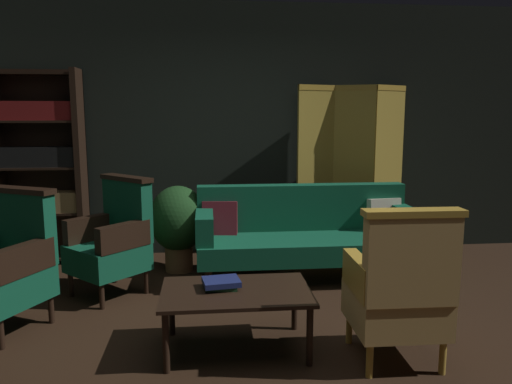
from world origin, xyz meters
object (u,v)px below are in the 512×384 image
object	(u,v)px
coffee_table	(236,297)
armchair_wing_right	(7,264)
bookshelf	(40,164)
book_navy_cloth	(221,282)
armchair_wing_left	(113,240)
book_green_cloth	(221,286)
folding_screen	(352,168)
potted_plant	(178,222)
armchair_gilt_accent	(399,290)
velvet_couch	(305,231)

from	to	relation	value
coffee_table	armchair_wing_right	distance (m)	1.75
bookshelf	book_navy_cloth	bearing A→B (deg)	-50.01
armchair_wing_left	armchair_wing_right	bearing A→B (deg)	-134.98
book_green_cloth	folding_screen	bearing A→B (deg)	54.82
armchair_wing_left	armchair_wing_right	world-z (taller)	same
armchair_wing_right	book_green_cloth	distance (m)	1.64
armchair_wing_left	potted_plant	xyz separation A→B (m)	(0.54, 0.60, 0.01)
armchair_gilt_accent	armchair_wing_right	bearing A→B (deg)	163.07
book_green_cloth	book_navy_cloth	bearing A→B (deg)	0.00
armchair_wing_left	book_navy_cloth	world-z (taller)	armchair_wing_left
coffee_table	armchair_wing_left	xyz separation A→B (m)	(-1.01, 1.18, 0.12)
folding_screen	potted_plant	xyz separation A→B (m)	(-1.93, -0.47, -0.48)
folding_screen	armchair_wing_right	distance (m)	3.60
velvet_couch	coffee_table	distance (m)	1.68
folding_screen	potted_plant	size ratio (longest dim) A/B	2.18
armchair_wing_right	potted_plant	size ratio (longest dim) A/B	1.19
velvet_couch	coffee_table	bearing A→B (deg)	-117.35
armchair_wing_left	book_navy_cloth	size ratio (longest dim) A/B	4.27
armchair_wing_right	potted_plant	xyz separation A→B (m)	(1.19, 1.25, 0.01)
armchair_gilt_accent	book_green_cloth	size ratio (longest dim) A/B	4.89
armchair_wing_right	velvet_couch	bearing A→B (deg)	21.58
armchair_wing_left	coffee_table	bearing A→B (deg)	-49.32
armchair_gilt_accent	armchair_wing_left	bearing A→B (deg)	144.11
bookshelf	armchair_wing_right	distance (m)	1.82
folding_screen	armchair_gilt_accent	distance (m)	2.62
bookshelf	armchair_wing_right	size ratio (longest dim) A/B	1.97
armchair_wing_right	book_navy_cloth	distance (m)	1.64
coffee_table	armchair_wing_right	bearing A→B (deg)	162.46
armchair_gilt_accent	potted_plant	bearing A→B (deg)	125.89
armchair_wing_left	book_green_cloth	world-z (taller)	armchair_wing_left
velvet_couch	potted_plant	distance (m)	1.28
book_navy_cloth	armchair_wing_left	bearing A→B (deg)	128.96
bookshelf	coffee_table	xyz separation A→B (m)	(1.93, -2.23, -0.69)
book_green_cloth	armchair_wing_right	bearing A→B (deg)	162.95
armchair_wing_left	potted_plant	bearing A→B (deg)	48.12
book_navy_cloth	coffee_table	bearing A→B (deg)	-25.03
book_green_cloth	coffee_table	bearing A→B (deg)	-25.03
coffee_table	book_green_cloth	size ratio (longest dim) A/B	4.70
book_navy_cloth	armchair_gilt_accent	bearing A→B (deg)	-16.75
velvet_couch	book_green_cloth	bearing A→B (deg)	-120.98
coffee_table	book_navy_cloth	bearing A→B (deg)	154.97
potted_plant	book_green_cloth	size ratio (longest dim) A/B	4.11
armchair_gilt_accent	book_navy_cloth	size ratio (longest dim) A/B	4.27
bookshelf	book_green_cloth	world-z (taller)	bookshelf
bookshelf	coffee_table	size ratio (longest dim) A/B	2.05
folding_screen	bookshelf	distance (m)	3.39
folding_screen	book_green_cloth	distance (m)	2.75
armchair_wing_right	coffee_table	bearing A→B (deg)	-17.54
folding_screen	armchair_wing_left	bearing A→B (deg)	-156.57
armchair_wing_right	book_green_cloth	world-z (taller)	armchair_wing_right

